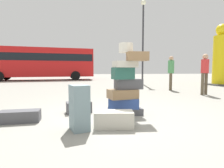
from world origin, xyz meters
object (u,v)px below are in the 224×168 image
(suitcase_cream_upright_blue, at_px, (114,119))
(person_tourist_with_camera, at_px, (205,70))
(person_bearded_onlooker, at_px, (171,70))
(yellow_dummy_statue, at_px, (221,58))
(suitcase_charcoal_foreground_far, at_px, (79,107))
(suitcase_tower, at_px, (125,87))
(lamp_post, at_px, (143,29))
(parked_bus, at_px, (40,62))
(suitcase_charcoal_right_side, at_px, (126,99))
(suitcase_slate_behind_tower, at_px, (79,108))
(suitcase_charcoal_white_trunk, at_px, (20,116))

(suitcase_cream_upright_blue, xyz_separation_m, person_tourist_with_camera, (4.33, 3.55, 0.85))
(person_tourist_with_camera, bearing_deg, person_bearded_onlooker, -92.04)
(yellow_dummy_statue, bearing_deg, suitcase_charcoal_foreground_far, -144.96)
(person_bearded_onlooker, relative_size, person_tourist_with_camera, 1.03)
(suitcase_charcoal_foreground_far, distance_m, person_bearded_onlooker, 6.13)
(yellow_dummy_statue, bearing_deg, suitcase_tower, -140.03)
(lamp_post, bearing_deg, parked_bus, 141.65)
(suitcase_charcoal_right_side, bearing_deg, suitcase_slate_behind_tower, -119.18)
(suitcase_charcoal_right_side, bearing_deg, parked_bus, 113.83)
(suitcase_charcoal_foreground_far, distance_m, suitcase_slate_behind_tower, 1.30)
(suitcase_charcoal_foreground_far, bearing_deg, person_bearded_onlooker, 32.72)
(suitcase_tower, distance_m, suitcase_charcoal_foreground_far, 1.22)
(person_tourist_with_camera, height_order, parked_bus, parked_bus)
(suitcase_charcoal_right_side, distance_m, person_bearded_onlooker, 4.45)
(suitcase_charcoal_foreground_far, height_order, person_bearded_onlooker, person_bearded_onlooker)
(suitcase_charcoal_right_side, relative_size, parked_bus, 0.06)
(lamp_post, bearing_deg, person_bearded_onlooker, -87.14)
(suitcase_charcoal_white_trunk, bearing_deg, suitcase_tower, 4.20)
(person_bearded_onlooker, relative_size, lamp_post, 0.29)
(yellow_dummy_statue, bearing_deg, suitcase_charcoal_white_trunk, -145.55)
(suitcase_slate_behind_tower, height_order, suitcase_cream_upright_blue, suitcase_slate_behind_tower)
(suitcase_tower, distance_m, suitcase_cream_upright_blue, 1.09)
(suitcase_charcoal_foreground_far, relative_size, suitcase_cream_upright_blue, 0.85)
(suitcase_tower, height_order, suitcase_charcoal_white_trunk, suitcase_tower)
(person_tourist_with_camera, bearing_deg, lamp_post, -101.04)
(parked_bus, relative_size, lamp_post, 1.82)
(suitcase_tower, relative_size, person_bearded_onlooker, 0.94)
(suitcase_charcoal_foreground_far, bearing_deg, suitcase_tower, -28.84)
(parked_bus, bearing_deg, suitcase_cream_upright_blue, -80.62)
(person_bearded_onlooker, bearing_deg, lamp_post, -143.57)
(person_bearded_onlooker, bearing_deg, suitcase_charcoal_foreground_far, -13.40)
(suitcase_tower, xyz_separation_m, person_bearded_onlooker, (3.38, 4.50, 0.39))
(suitcase_tower, xyz_separation_m, suitcase_cream_upright_blue, (-0.41, -0.88, -0.49))
(suitcase_charcoal_white_trunk, height_order, lamp_post, lamp_post)
(suitcase_charcoal_right_side, relative_size, suitcase_charcoal_white_trunk, 0.90)
(person_tourist_with_camera, bearing_deg, parked_bus, -71.75)
(suitcase_charcoal_foreground_far, relative_size, parked_bus, 0.05)
(person_bearded_onlooker, height_order, parked_bus, parked_bus)
(suitcase_charcoal_white_trunk, relative_size, lamp_post, 0.13)
(suitcase_charcoal_white_trunk, height_order, yellow_dummy_statue, yellow_dummy_statue)
(suitcase_slate_behind_tower, height_order, person_bearded_onlooker, person_bearded_onlooker)
(suitcase_tower, xyz_separation_m, parked_bus, (-5.25, 15.02, 1.20))
(suitcase_charcoal_white_trunk, distance_m, yellow_dummy_statue, 12.42)
(suitcase_cream_upright_blue, distance_m, parked_bus, 16.71)
(suitcase_cream_upright_blue, bearing_deg, suitcase_charcoal_foreground_far, 125.42)
(suitcase_slate_behind_tower, bearing_deg, lamp_post, 48.22)
(yellow_dummy_statue, bearing_deg, suitcase_cream_upright_blue, -137.95)
(suitcase_charcoal_foreground_far, xyz_separation_m, suitcase_cream_upright_blue, (0.64, -1.24, 0.02))
(suitcase_slate_behind_tower, bearing_deg, suitcase_cream_upright_blue, -13.53)
(person_bearded_onlooker, distance_m, lamp_post, 4.77)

